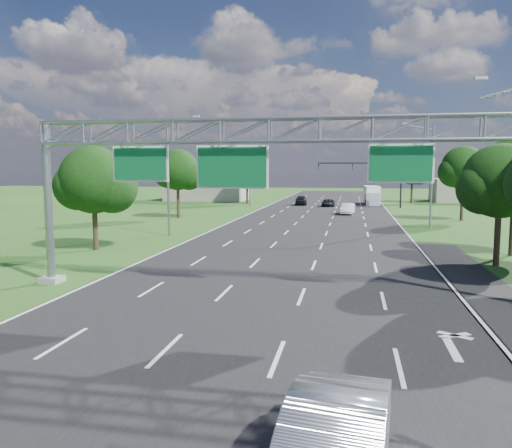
# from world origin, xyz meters

# --- Properties ---
(ground) EXTENTS (220.00, 220.00, 0.00)m
(ground) POSITION_xyz_m (0.00, 30.00, 0.00)
(ground) COLOR #1E4815
(ground) RESTS_ON ground
(road) EXTENTS (18.00, 180.00, 0.02)m
(road) POSITION_xyz_m (0.00, 30.00, 0.00)
(road) COLOR black
(road) RESTS_ON ground
(road_flare) EXTENTS (3.00, 30.00, 0.02)m
(road_flare) POSITION_xyz_m (10.20, 14.00, 0.00)
(road_flare) COLOR black
(road_flare) RESTS_ON ground
(sign_gantry) EXTENTS (23.50, 1.00, 9.56)m
(sign_gantry) POSITION_xyz_m (0.33, 12.00, 6.89)
(sign_gantry) COLOR gray
(sign_gantry) RESTS_ON ground
(traffic_signal) EXTENTS (12.21, 0.24, 7.00)m
(traffic_signal) POSITION_xyz_m (7.48, 65.00, 5.17)
(traffic_signal) COLOR black
(traffic_signal) RESTS_ON ground
(streetlight_l_near) EXTENTS (2.97, 0.22, 10.16)m
(streetlight_l_near) POSITION_xyz_m (-11.30, 30.00, 5.58)
(streetlight_l_near) COLOR gray
(streetlight_l_near) RESTS_ON ground
(streetlight_l_far) EXTENTS (2.97, 0.22, 10.16)m
(streetlight_l_far) POSITION_xyz_m (-11.30, 65.00, 5.58)
(streetlight_l_far) COLOR gray
(streetlight_l_far) RESTS_ON ground
(streetlight_r_mid) EXTENTS (2.97, 0.22, 10.16)m
(streetlight_r_mid) POSITION_xyz_m (11.30, 40.00, 5.58)
(streetlight_r_mid) COLOR gray
(streetlight_r_mid) RESTS_ON ground
(tree_verge_la) EXTENTS (5.76, 4.80, 7.40)m
(tree_verge_la) POSITION_xyz_m (-13.92, 22.04, 4.76)
(tree_verge_la) COLOR #2D2116
(tree_verge_la) RESTS_ON ground
(tree_verge_lb) EXTENTS (5.76, 4.80, 8.06)m
(tree_verge_lb) POSITION_xyz_m (-15.92, 45.04, 5.41)
(tree_verge_lb) COLOR #2D2116
(tree_verge_lb) RESTS_ON ground
(tree_verge_lc) EXTENTS (5.76, 4.80, 7.62)m
(tree_verge_lc) POSITION_xyz_m (-12.92, 70.04, 4.98)
(tree_verge_lc) COLOR #2D2116
(tree_verge_lc) RESTS_ON ground
(tree_verge_rd) EXTENTS (5.76, 4.80, 8.28)m
(tree_verge_rd) POSITION_xyz_m (16.08, 48.04, 5.63)
(tree_verge_rd) COLOR #2D2116
(tree_verge_rd) RESTS_ON ground
(tree_verge_re) EXTENTS (5.76, 4.80, 7.84)m
(tree_verge_re) POSITION_xyz_m (14.08, 78.04, 5.20)
(tree_verge_re) COLOR #2D2116
(tree_verge_re) RESTS_ON ground
(building_left) EXTENTS (14.00, 10.00, 5.00)m
(building_left) POSITION_xyz_m (-22.00, 78.00, 2.50)
(building_left) COLOR gray
(building_left) RESTS_ON ground
(building_right) EXTENTS (12.00, 9.00, 4.00)m
(building_right) POSITION_xyz_m (24.00, 82.00, 2.00)
(building_right) COLOR gray
(building_right) RESTS_ON ground
(car_queue_b) EXTENTS (1.87, 4.05, 1.12)m
(car_queue_b) POSITION_xyz_m (0.45, 66.60, 0.56)
(car_queue_b) COLOR black
(car_queue_b) RESTS_ON ground
(car_queue_c) EXTENTS (2.10, 4.59, 1.53)m
(car_queue_c) POSITION_xyz_m (-3.95, 68.76, 0.76)
(car_queue_c) COLOR black
(car_queue_c) RESTS_ON ground
(car_queue_d) EXTENTS (1.89, 4.32, 1.38)m
(car_queue_d) POSITION_xyz_m (3.50, 53.82, 0.69)
(car_queue_d) COLOR silver
(car_queue_d) RESTS_ON ground
(box_truck) EXTENTS (2.56, 7.85, 2.93)m
(box_truck) POSITION_xyz_m (7.21, 72.28, 1.41)
(box_truck) COLOR white
(box_truck) RESTS_ON ground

